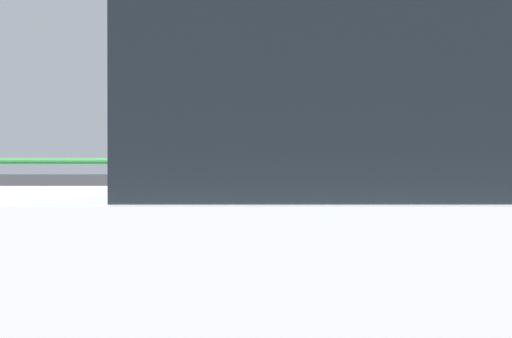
# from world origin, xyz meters

# --- Properties ---
(sidewalk_curb) EXTENTS (36.00, 2.97, 0.15)m
(sidewalk_curb) POSITION_xyz_m (0.00, 1.48, 0.08)
(sidewalk_curb) COLOR #ADA8A0
(sidewalk_curb) RESTS_ON ground
(parking_meter) EXTENTS (0.19, 0.20, 1.46)m
(parking_meter) POSITION_xyz_m (-0.27, 0.38, 1.24)
(parking_meter) COLOR slate
(parking_meter) RESTS_ON sidewalk_curb
(pedestrian_at_meter) EXTENTS (0.62, 0.46, 1.65)m
(pedestrian_at_meter) POSITION_xyz_m (-0.84, 0.47, 1.09)
(pedestrian_at_meter) COLOR slate
(pedestrian_at_meter) RESTS_ON sidewalk_curb
(parked_sedan_white) EXTENTS (4.60, 1.83, 1.76)m
(parked_sedan_white) POSITION_xyz_m (0.12, -1.14, 0.87)
(parked_sedan_white) COLOR white
(parked_sedan_white) RESTS_ON ground
(background_railing) EXTENTS (24.06, 0.06, 1.15)m
(background_railing) POSITION_xyz_m (-0.00, 2.72, 0.98)
(background_railing) COLOR #2D7A38
(background_railing) RESTS_ON sidewalk_curb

